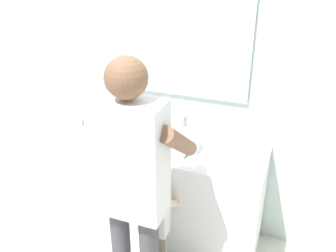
{
  "coord_description": "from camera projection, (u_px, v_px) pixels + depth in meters",
  "views": [
    {
      "loc": [
        0.77,
        -1.84,
        2.07
      ],
      "look_at": [
        0.0,
        0.15,
        1.07
      ],
      "focal_mm": 38.22,
      "sensor_mm": 36.0,
      "label": 1
    }
  ],
  "objects": [
    {
      "name": "sink_basin",
      "position": [
        175.0,
        142.0,
        2.54
      ],
      "size": [
        0.35,
        0.35,
        0.11
      ],
      "color": "white",
      "rests_on": "vanity_cabinet"
    },
    {
      "name": "faucet",
      "position": [
        184.0,
        127.0,
        2.71
      ],
      "size": [
        0.18,
        0.14,
        0.18
      ],
      "color": "#B7BABF",
      "rests_on": "vanity_cabinet"
    },
    {
      "name": "back_wall",
      "position": [
        191.0,
        66.0,
        2.63
      ],
      "size": [
        4.4,
        0.1,
        2.7
      ],
      "color": "silver",
      "rests_on": "ground"
    },
    {
      "name": "adult_parent",
      "position": [
        133.0,
        174.0,
        1.96
      ],
      "size": [
        0.51,
        0.54,
        1.66
      ],
      "color": "#47474C",
      "rests_on": "ground"
    },
    {
      "name": "child_toddler",
      "position": [
        154.0,
        217.0,
        2.38
      ],
      "size": [
        0.26,
        0.26,
        0.85
      ],
      "color": "#6B5B4C",
      "rests_on": "ground"
    },
    {
      "name": "vanity_cabinet",
      "position": [
        175.0,
        195.0,
        2.76
      ],
      "size": [
        1.3,
        0.54,
        0.83
      ],
      "primitive_type": "cube",
      "color": "white",
      "rests_on": "ground"
    },
    {
      "name": "toothbrush_cup",
      "position": [
        138.0,
        129.0,
        2.73
      ],
      "size": [
        0.07,
        0.07,
        0.21
      ],
      "color": "#D86666",
      "rests_on": "vanity_cabinet"
    }
  ]
}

